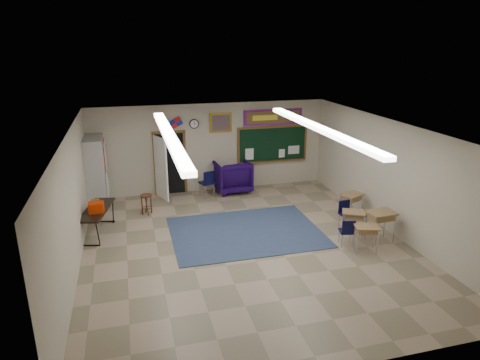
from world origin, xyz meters
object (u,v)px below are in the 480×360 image
object	(u,v)px
student_desk_front_left	(353,223)
wooden_stool	(147,204)
student_desk_front_right	(351,204)
folding_table	(98,220)
wingback_armchair	(232,176)

from	to	relation	value
student_desk_front_left	wooden_stool	bearing A→B (deg)	177.05
student_desk_front_left	student_desk_front_right	size ratio (longest dim) A/B	0.96
student_desk_front_left	folding_table	size ratio (longest dim) A/B	0.40
wingback_armchair	student_desk_front_right	bearing A→B (deg)	127.51
student_desk_front_right	wooden_stool	bearing A→B (deg)	139.10
student_desk_front_left	wooden_stool	world-z (taller)	student_desk_front_left
student_desk_front_right	folding_table	xyz separation A→B (m)	(-7.10, 0.77, -0.03)
student_desk_front_left	student_desk_front_right	xyz separation A→B (m)	(0.58, 1.14, 0.02)
wingback_armchair	student_desk_front_right	world-z (taller)	wingback_armchair
folding_table	wooden_stool	xyz separation A→B (m)	(1.33, 1.06, -0.07)
student_desk_front_left	wingback_armchair	bearing A→B (deg)	144.13
folding_table	wooden_stool	bearing A→B (deg)	51.55
student_desk_front_left	wooden_stool	size ratio (longest dim) A/B	1.18
student_desk_front_right	wooden_stool	size ratio (longest dim) A/B	1.23
wingback_armchair	folding_table	world-z (taller)	wingback_armchair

